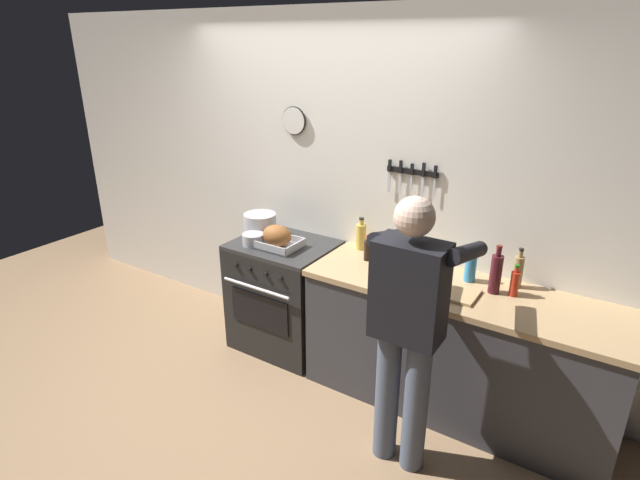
# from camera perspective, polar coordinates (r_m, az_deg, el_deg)

# --- Properties ---
(ground_plane) EXTENTS (8.00, 8.00, 0.00)m
(ground_plane) POSITION_cam_1_polar(r_m,az_deg,el_deg) (3.66, -10.68, -19.37)
(ground_plane) COLOR #937251
(wall_back) EXTENTS (6.00, 0.13, 2.60)m
(wall_back) POSITION_cam_1_polar(r_m,az_deg,el_deg) (3.99, 1.33, 5.96)
(wall_back) COLOR white
(wall_back) RESTS_ON ground
(counter_block) EXTENTS (2.03, 0.65, 0.90)m
(counter_block) POSITION_cam_1_polar(r_m,az_deg,el_deg) (3.59, 14.93, -11.71)
(counter_block) COLOR #38383D
(counter_block) RESTS_ON ground
(stove) EXTENTS (0.76, 0.67, 0.90)m
(stove) POSITION_cam_1_polar(r_m,az_deg,el_deg) (4.14, -4.02, -6.15)
(stove) COLOR black
(stove) RESTS_ON ground
(person_cook) EXTENTS (0.51, 0.63, 1.66)m
(person_cook) POSITION_cam_1_polar(r_m,az_deg,el_deg) (2.85, 9.88, -8.84)
(person_cook) COLOR #4C566B
(person_cook) RESTS_ON ground
(roasting_pan) EXTENTS (0.35, 0.26, 0.17)m
(roasting_pan) POSITION_cam_1_polar(r_m,az_deg,el_deg) (3.86, -4.83, 0.28)
(roasting_pan) COLOR #B7B7BC
(roasting_pan) RESTS_ON stove
(stock_pot) EXTENTS (0.26, 0.26, 0.18)m
(stock_pot) POSITION_cam_1_polar(r_m,az_deg,el_deg) (4.10, -6.71, 1.72)
(stock_pot) COLOR #B7B7BC
(stock_pot) RESTS_ON stove
(saucepan) EXTENTS (0.17, 0.17, 0.09)m
(saucepan) POSITION_cam_1_polar(r_m,az_deg,el_deg) (3.93, -7.47, 0.08)
(saucepan) COLOR #B7B7BC
(saucepan) RESTS_ON stove
(cutting_board) EXTENTS (0.36, 0.24, 0.02)m
(cutting_board) POSITION_cam_1_polar(r_m,az_deg,el_deg) (3.30, 14.13, -5.55)
(cutting_board) COLOR tan
(cutting_board) RESTS_ON counter_block
(bottle_vinegar) EXTENTS (0.06, 0.06, 0.27)m
(bottle_vinegar) POSITION_cam_1_polar(r_m,az_deg,el_deg) (3.46, 21.29, -3.25)
(bottle_vinegar) COLOR #997F4C
(bottle_vinegar) RESTS_ON counter_block
(bottle_dish_soap) EXTENTS (0.07, 0.07, 0.23)m
(bottle_dish_soap) POSITION_cam_1_polar(r_m,az_deg,el_deg) (3.45, 16.49, -2.92)
(bottle_dish_soap) COLOR #338CCC
(bottle_dish_soap) RESTS_ON counter_block
(bottle_cooking_oil) EXTENTS (0.08, 0.08, 0.25)m
(bottle_cooking_oil) POSITION_cam_1_polar(r_m,az_deg,el_deg) (3.82, 4.61, 0.46)
(bottle_cooking_oil) COLOR gold
(bottle_cooking_oil) RESTS_ON counter_block
(bottle_wine_red) EXTENTS (0.07, 0.07, 0.32)m
(bottle_wine_red) POSITION_cam_1_polar(r_m,az_deg,el_deg) (3.33, 19.07, -3.52)
(bottle_wine_red) COLOR #47141E
(bottle_wine_red) RESTS_ON counter_block
(bottle_soy_sauce) EXTENTS (0.06, 0.06, 0.19)m
(bottle_soy_sauce) POSITION_cam_1_polar(r_m,az_deg,el_deg) (3.64, 5.37, -1.10)
(bottle_soy_sauce) COLOR black
(bottle_soy_sauce) RESTS_ON counter_block
(bottle_hot_sauce) EXTENTS (0.05, 0.05, 0.21)m
(bottle_hot_sauce) POSITION_cam_1_polar(r_m,az_deg,el_deg) (3.35, 20.93, -4.51)
(bottle_hot_sauce) COLOR red
(bottle_hot_sauce) RESTS_ON counter_block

